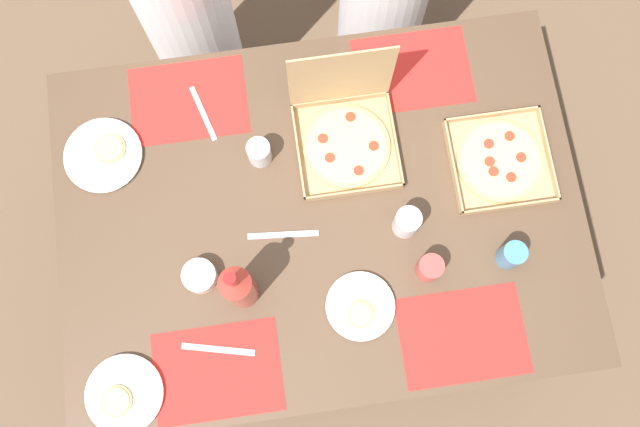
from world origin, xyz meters
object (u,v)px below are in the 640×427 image
at_px(cup_clear_left, 407,222).
at_px(cup_dark, 511,255).
at_px(plate_near_right, 124,395).
at_px(plate_near_left, 104,155).
at_px(condiment_bowl, 200,276).
at_px(soda_bottle, 239,287).
at_px(pizza_box_edge_far, 500,161).
at_px(plate_middle, 360,307).
at_px(cup_spare, 259,152).
at_px(pizza_box_center, 345,132).
at_px(cup_clear_right, 430,268).
at_px(diner_left_seat, 189,18).

height_order(cup_clear_left, cup_dark, cup_clear_left).
bearing_deg(plate_near_right, cup_dark, 11.30).
relative_size(plate_near_left, condiment_bowl, 2.40).
bearing_deg(soda_bottle, plate_near_right, -147.05).
bearing_deg(cup_clear_left, pizza_box_edge_far, 26.09).
bearing_deg(plate_middle, cup_spare, 114.93).
relative_size(pizza_box_center, plate_near_right, 1.53).
bearing_deg(cup_spare, cup_dark, -31.20).
distance_m(plate_middle, cup_clear_left, 0.28).
height_order(cup_clear_left, condiment_bowl, cup_clear_left).
height_order(plate_near_right, cup_clear_right, cup_clear_right).
distance_m(cup_clear_left, condiment_bowl, 0.62).
bearing_deg(cup_clear_right, soda_bottle, 178.78).
bearing_deg(plate_middle, plate_near_right, -168.08).
xyz_separation_m(plate_near_right, condiment_bowl, (0.25, 0.30, 0.01)).
relative_size(soda_bottle, cup_dark, 3.31).
relative_size(plate_middle, cup_dark, 2.05).
height_order(cup_spare, diner_left_seat, diner_left_seat).
relative_size(soda_bottle, cup_clear_right, 3.73).
height_order(soda_bottle, cup_clear_right, soda_bottle).
bearing_deg(plate_near_right, pizza_box_edge_far, 23.80).
relative_size(pizza_box_edge_far, plate_near_right, 1.35).
distance_m(pizza_box_center, cup_spare, 0.26).
bearing_deg(plate_middle, condiment_bowl, 161.02).
height_order(cup_clear_left, diner_left_seat, diner_left_seat).
bearing_deg(cup_clear_right, diner_left_seat, 121.66).
bearing_deg(plate_near_left, plate_near_right, -89.66).
bearing_deg(cup_dark, diner_left_seat, 130.30).
bearing_deg(soda_bottle, cup_clear_left, 14.41).
distance_m(cup_dark, diner_left_seat, 1.38).
bearing_deg(pizza_box_center, plate_near_left, 176.41).
relative_size(pizza_box_center, condiment_bowl, 3.41).
bearing_deg(pizza_box_edge_far, cup_clear_left, -153.91).
height_order(soda_bottle, cup_clear_left, soda_bottle).
bearing_deg(plate_middle, pizza_box_edge_far, 37.58).
bearing_deg(cup_dark, condiment_bowl, 175.45).
distance_m(cup_clear_right, cup_dark, 0.24).
bearing_deg(condiment_bowl, pizza_box_edge_far, 13.30).
height_order(pizza_box_center, cup_dark, pizza_box_center).
xyz_separation_m(pizza_box_center, plate_near_left, (-0.73, 0.05, -0.04)).
xyz_separation_m(plate_near_left, diner_left_seat, (0.27, 0.55, -0.23)).
distance_m(cup_clear_right, cup_spare, 0.60).
distance_m(plate_near_right, cup_clear_right, 0.93).
bearing_deg(cup_clear_right, cup_spare, 136.82).
height_order(pizza_box_center, cup_clear_right, pizza_box_center).
bearing_deg(cup_clear_right, cup_dark, 0.64).
bearing_deg(cup_clear_left, pizza_box_center, 114.02).
bearing_deg(cup_spare, pizza_box_center, 5.47).
height_order(pizza_box_edge_far, plate_middle, pizza_box_edge_far).
xyz_separation_m(plate_near_right, cup_spare, (0.46, 0.64, 0.03)).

